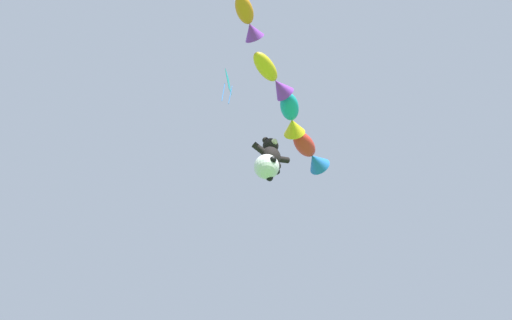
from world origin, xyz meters
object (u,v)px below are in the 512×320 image
object	(u,v)px
soccer_ball_kite	(267,167)
fish_kite_crimson	(310,153)
fish_kite_tangerine	(248,21)
diamond_kite	(228,83)
fish_kite_teal	(291,117)
fish_kite_goldfin	(273,77)
teddy_bear_kite	(271,153)

from	to	relation	value
soccer_ball_kite	fish_kite_crimson	xyz separation A→B (m)	(2.89, 0.56, 3.49)
fish_kite_crimson	fish_kite_tangerine	bearing A→B (deg)	-145.04
soccer_ball_kite	diamond_kite	xyz separation A→B (m)	(-1.76, 0.60, 6.44)
soccer_ball_kite	fish_kite_crimson	size ratio (longest dim) A/B	0.40
soccer_ball_kite	fish_kite_tangerine	xyz separation A→B (m)	(-2.72, -3.37, 3.38)
fish_kite_crimson	soccer_ball_kite	bearing A→B (deg)	-169.08
fish_kite_crimson	fish_kite_teal	bearing A→B (deg)	-146.90
diamond_kite	soccer_ball_kite	bearing A→B (deg)	-18.88
fish_kite_goldfin	fish_kite_tangerine	distance (m)	2.39
teddy_bear_kite	fish_kite_tangerine	xyz separation A→B (m)	(-3.14, -3.66, 1.88)
fish_kite_crimson	fish_kite_teal	distance (m)	2.31
diamond_kite	fish_kite_goldfin	bearing A→B (deg)	-69.35
fish_kite_tangerine	diamond_kite	bearing A→B (deg)	76.45
fish_kite_teal	fish_kite_tangerine	xyz separation A→B (m)	(-3.68, -2.66, -0.03)
teddy_bear_kite	diamond_kite	xyz separation A→B (m)	(-2.19, 0.31, 4.94)
teddy_bear_kite	soccer_ball_kite	size ratio (longest dim) A/B	1.73
fish_kite_teal	fish_kite_goldfin	bearing A→B (deg)	-144.03
teddy_bear_kite	fish_kite_teal	distance (m)	2.22
fish_kite_goldfin	fish_kite_teal	bearing A→B (deg)	35.97
fish_kite_crimson	fish_kite_tangerine	xyz separation A→B (m)	(-5.62, -3.93, -0.11)
teddy_bear_kite	soccer_ball_kite	bearing A→B (deg)	-145.29
teddy_bear_kite	fish_kite_teal	bearing A→B (deg)	-61.88
fish_kite_goldfin	fish_kite_tangerine	world-z (taller)	fish_kite_tangerine
teddy_bear_kite	diamond_kite	bearing A→B (deg)	171.93
fish_kite_teal	fish_kite_goldfin	distance (m)	2.17
soccer_ball_kite	fish_kite_teal	xyz separation A→B (m)	(0.96, -0.70, 3.41)
fish_kite_crimson	fish_kite_teal	world-z (taller)	fish_kite_crimson
fish_kite_teal	soccer_ball_kite	bearing A→B (deg)	143.62
fish_kite_goldfin	diamond_kite	size ratio (longest dim) A/B	0.74
fish_kite_teal	diamond_kite	bearing A→B (deg)	154.32
fish_kite_goldfin	diamond_kite	bearing A→B (deg)	110.65
soccer_ball_kite	fish_kite_crimson	distance (m)	4.57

